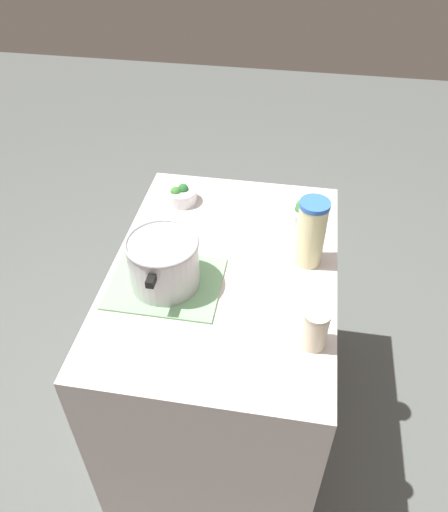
{
  "coord_description": "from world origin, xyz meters",
  "views": [
    {
      "loc": [
        -1.23,
        -0.21,
        2.06
      ],
      "look_at": [
        0.0,
        0.0,
        0.95
      ],
      "focal_mm": 35.66,
      "sensor_mm": 36.0,
      "label": 1
    }
  ],
  "objects_px": {
    "broccoli_bowl_front": "(181,195)",
    "broccoli_bowl_center": "(300,211)",
    "cooking_pot": "(163,262)",
    "mason_jar": "(315,329)",
    "lemonade_pitcher": "(311,233)"
  },
  "relations": [
    {
      "from": "mason_jar",
      "to": "broccoli_bowl_center",
      "type": "xyz_separation_m",
      "value": [
        0.59,
        0.07,
        -0.03
      ]
    },
    {
      "from": "cooking_pot",
      "to": "broccoli_bowl_front",
      "type": "bearing_deg",
      "value": 6.87
    },
    {
      "from": "cooking_pot",
      "to": "lemonade_pitcher",
      "type": "height_order",
      "value": "lemonade_pitcher"
    },
    {
      "from": "lemonade_pitcher",
      "to": "mason_jar",
      "type": "distance_m",
      "value": 0.36
    },
    {
      "from": "cooking_pot",
      "to": "lemonade_pitcher",
      "type": "xyz_separation_m",
      "value": [
        0.19,
        -0.45,
        0.02
      ]
    },
    {
      "from": "broccoli_bowl_center",
      "to": "lemonade_pitcher",
      "type": "bearing_deg",
      "value": -170.64
    },
    {
      "from": "broccoli_bowl_front",
      "to": "broccoli_bowl_center",
      "type": "xyz_separation_m",
      "value": [
        -0.03,
        -0.46,
        0.0
      ]
    },
    {
      "from": "lemonade_pitcher",
      "to": "mason_jar",
      "type": "height_order",
      "value": "lemonade_pitcher"
    },
    {
      "from": "lemonade_pitcher",
      "to": "broccoli_bowl_front",
      "type": "height_order",
      "value": "lemonade_pitcher"
    },
    {
      "from": "cooking_pot",
      "to": "broccoli_bowl_center",
      "type": "relative_size",
      "value": 2.23
    },
    {
      "from": "lemonade_pitcher",
      "to": "cooking_pot",
      "type": "bearing_deg",
      "value": 112.99
    },
    {
      "from": "cooking_pot",
      "to": "mason_jar",
      "type": "relative_size",
      "value": 2.26
    },
    {
      "from": "cooking_pot",
      "to": "mason_jar",
      "type": "bearing_deg",
      "value": -109.31
    },
    {
      "from": "cooking_pot",
      "to": "broccoli_bowl_center",
      "type": "bearing_deg",
      "value": -44.05
    },
    {
      "from": "lemonade_pitcher",
      "to": "mason_jar",
      "type": "xyz_separation_m",
      "value": [
        -0.36,
        -0.03,
        -0.06
      ]
    }
  ]
}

